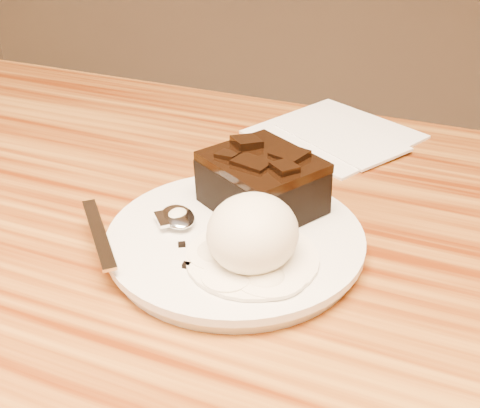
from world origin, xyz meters
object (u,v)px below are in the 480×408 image
at_px(ice_cream_scoop, 253,233).
at_px(spoon, 178,219).
at_px(plate, 235,242).
at_px(brownie, 262,186).
at_px(napkin, 334,133).

bearing_deg(ice_cream_scoop, spoon, 162.02).
height_order(plate, brownie, brownie).
bearing_deg(spoon, napkin, 32.54).
relative_size(plate, brownie, 2.34).
relative_size(spoon, napkin, 1.01).
relative_size(plate, napkin, 1.35).
distance_m(spoon, napkin, 0.27).
distance_m(brownie, napkin, 0.21).
bearing_deg(plate, ice_cream_scoop, -47.81).
bearing_deg(plate, brownie, 84.02).
bearing_deg(plate, napkin, 86.49).
bearing_deg(napkin, plate, -93.51).
height_order(ice_cream_scoop, napkin, ice_cream_scoop).
bearing_deg(brownie, napkin, 87.05).
relative_size(ice_cream_scoop, spoon, 0.46).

